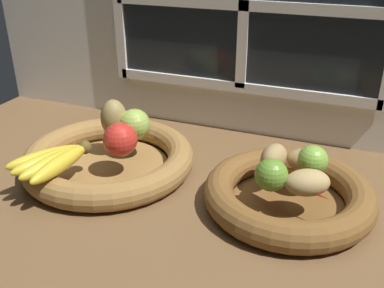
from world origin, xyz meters
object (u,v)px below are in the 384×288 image
Objects in this scene: apple_green_back at (135,124)px; potato_oblong at (274,158)px; lime_near at (271,175)px; fruit_bowl_right at (288,195)px; lime_far at (313,160)px; potato_small at (307,183)px; pear_brown at (114,118)px; apple_red_right at (120,139)px; chili_pepper at (294,185)px; banana_bunch_front at (54,160)px; potato_back at (307,161)px; fruit_bowl_left at (109,159)px.

apple_green_back reaches higher than potato_oblong.
apple_green_back is 33.08cm from lime_near.
fruit_bowl_right is 5.50× the size of lime_far.
lime_near is (-6.01, -0.70, 0.59)cm from potato_small.
pear_brown is at bearing 165.94° from lime_near.
lime_near reaches higher than fruit_bowl_right.
apple_red_right reaches higher than chili_pepper.
pear_brown is 41.02cm from chili_pepper.
apple_green_back is 4.73cm from pear_brown.
banana_bunch_front is at bearing -159.66° from potato_oblong.
potato_back is 0.56× the size of chili_pepper.
potato_small is 1.16× the size of potato_oblong.
apple_red_right is 0.81× the size of pear_brown.
lime_far is at bearing 54.16° from lime_near.
apple_red_right reaches higher than potato_back.
banana_bunch_front is 40.47cm from lime_near.
lime_far is at bearing -1.39° from pear_brown.
banana_bunch_front is 41.29cm from potato_oblong.
potato_oblong is at bearing 4.88° from fruit_bowl_left.
lime_far is (45.58, 15.46, 1.28)cm from banana_bunch_front.
fruit_bowl_left is at bearing -173.46° from potato_back.
chili_pepper is at bearing -49.83° from potato_oblong.
apple_red_right is at bearing -169.07° from potato_back.
apple_red_right is 1.19× the size of lime_near.
lime_far is (40.95, 4.03, 5.73)cm from fruit_bowl_left.
potato_back is 1.34× the size of lime_far.
potato_back is at bearing 19.77° from banana_bunch_front.
lime_far reaches higher than potato_small.
chili_pepper is (40.12, -7.98, -3.11)cm from pear_brown.
chili_pepper is at bearing 11.03° from banana_bunch_front.
lime_far reaches higher than banana_bunch_front.
chili_pepper is (3.88, 1.10, -1.78)cm from lime_near.
fruit_bowl_left is at bearing -77.61° from pear_brown.
potato_small reaches higher than chili_pepper.
potato_back is at bearing 152.74° from lime_far.
lime_far is (5.82, 8.06, -0.06)cm from lime_near.
pear_brown reaches higher than banana_bunch_front.
lime_near is 1.02× the size of lime_far.
lime_far is at bearing 18.74° from banana_bunch_front.
pear_brown is 42.10cm from lime_far.
fruit_bowl_right is at bearing -37.87° from potato_oblong.
apple_green_back is 0.88× the size of potato_back.
chili_pepper is at bearing -105.61° from lime_far.
apple_red_right reaches higher than potato_small.
potato_small reaches higher than fruit_bowl_left.
pear_brown is at bearing 168.79° from potato_small.
pear_brown is 37.38cm from lime_near.
potato_small is 2.48cm from chili_pepper.
lime_near reaches higher than fruit_bowl_left.
lime_near reaches higher than banana_bunch_front.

